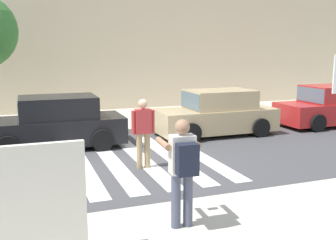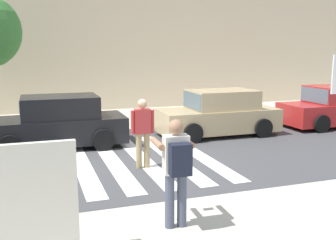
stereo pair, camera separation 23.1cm
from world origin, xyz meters
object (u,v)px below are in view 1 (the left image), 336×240
(photographer_with_backpack, at_px, (183,164))
(pedestrian_crossing, at_px, (143,129))
(parked_car_red, at_px, (330,107))
(advertising_board, at_px, (43,203))
(parked_car_black, at_px, (55,124))
(parked_car_tan, at_px, (216,114))

(photographer_with_backpack, xyz_separation_m, pedestrian_crossing, (0.48, 3.69, -0.19))
(photographer_with_backpack, bearing_deg, pedestrian_crossing, 82.63)
(parked_car_red, distance_m, advertising_board, 12.94)
(photographer_with_backpack, height_order, parked_car_black, photographer_with_backpack)
(parked_car_tan, relative_size, advertising_board, 2.56)
(photographer_with_backpack, bearing_deg, parked_car_black, 101.97)
(parked_car_black, distance_m, advertising_board, 6.89)
(pedestrian_crossing, relative_size, parked_car_red, 0.42)
(parked_car_tan, bearing_deg, pedestrian_crossing, -140.61)
(photographer_with_backpack, xyz_separation_m, advertising_board, (-2.08, -0.29, -0.23))
(photographer_with_backpack, relative_size, parked_car_black, 0.42)
(pedestrian_crossing, xyz_separation_m, parked_car_red, (8.42, 2.87, -0.25))
(advertising_board, bearing_deg, parked_car_black, 84.28)
(pedestrian_crossing, relative_size, parked_car_tan, 0.42)
(photographer_with_backpack, bearing_deg, parked_car_red, 36.37)
(photographer_with_backpack, xyz_separation_m, parked_car_black, (-1.39, 6.55, -0.44))
(photographer_with_backpack, relative_size, parked_car_red, 0.42)
(parked_car_black, height_order, parked_car_red, same)
(parked_car_red, bearing_deg, parked_car_tan, 180.00)
(pedestrian_crossing, xyz_separation_m, parked_car_tan, (3.49, 2.87, -0.25))
(parked_car_black, distance_m, parked_car_tan, 5.36)
(pedestrian_crossing, relative_size, advertising_board, 1.08)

